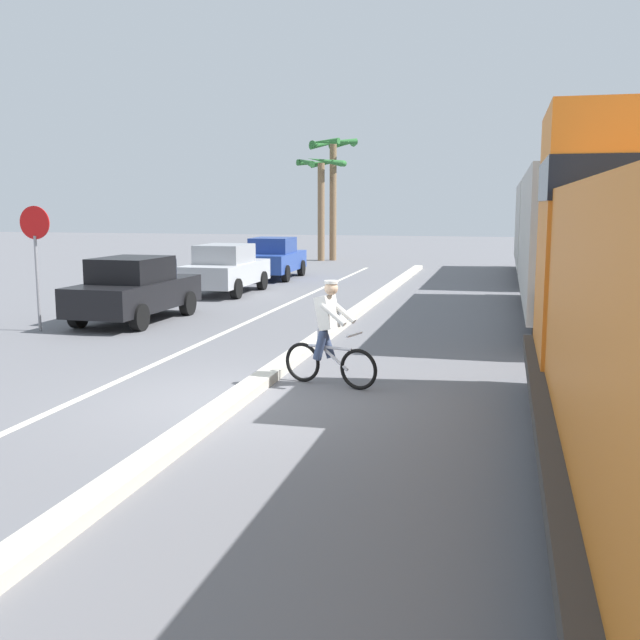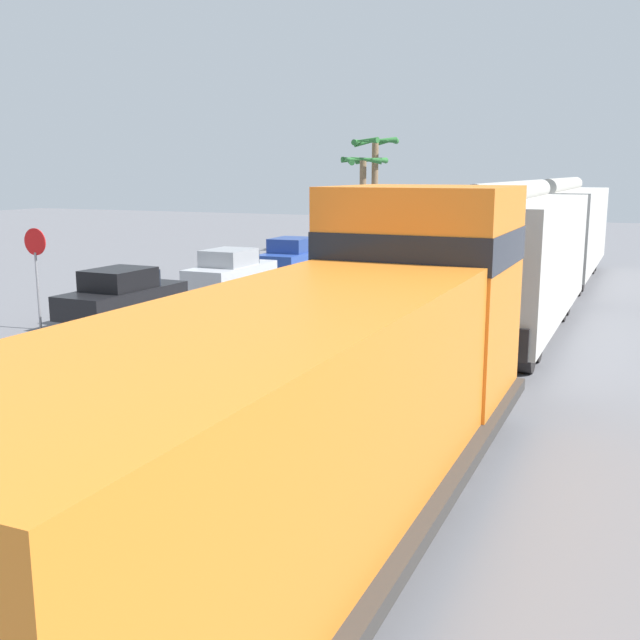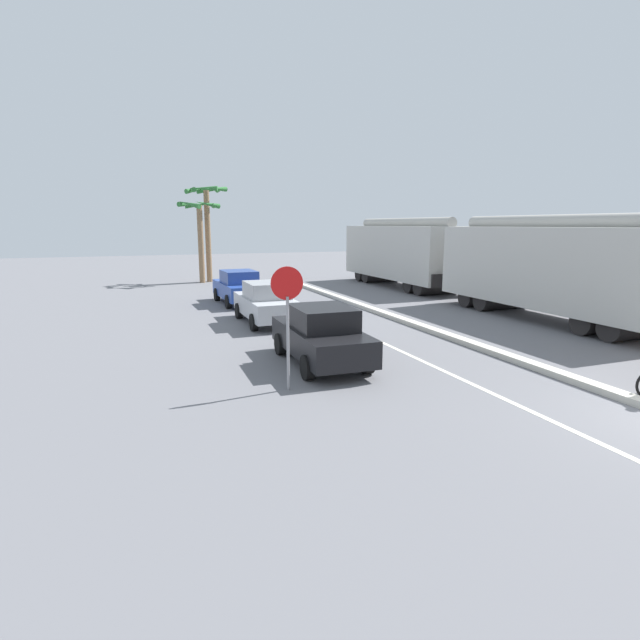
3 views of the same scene
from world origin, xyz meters
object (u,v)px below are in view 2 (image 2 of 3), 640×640
parked_car_silver (231,271)px  palm_tree_far (363,179)px  hopper_car_lead (511,260)px  hopper_car_middle (561,230)px  palm_tree_near (375,165)px  cyclist (202,356)px  locomotive (340,387)px  stop_sign (36,259)px  parked_car_black (122,295)px  parked_car_blue (293,256)px

parked_car_silver → palm_tree_far: palm_tree_far is taller
hopper_car_lead → parked_car_silver: hopper_car_lead is taller
hopper_car_middle → palm_tree_near: (-10.65, 7.09, 2.71)m
parked_car_silver → palm_tree_far: 15.26m
hopper_car_lead → hopper_car_middle: 11.60m
cyclist → palm_tree_near: size_ratio=0.27×
cyclist → palm_tree_near: bearing=102.7°
locomotive → cyclist: 6.15m
hopper_car_lead → parked_car_silver: size_ratio=2.52×
cyclist → stop_sign: bearing=155.0°
parked_car_black → palm_tree_near: (0.20, 21.48, 3.97)m
parked_car_blue → palm_tree_far: size_ratio=0.79×
hopper_car_lead → parked_car_black: 11.27m
parked_car_blue → palm_tree_near: palm_tree_near is taller
parked_car_silver → palm_tree_far: size_ratio=0.78×
hopper_car_middle → locomotive: bearing=-90.0°
hopper_car_lead → parked_car_blue: size_ratio=2.49×
hopper_car_lead → hopper_car_middle: bearing=90.0°
parked_car_blue → palm_tree_near: (0.11, 10.08, 3.97)m
hopper_car_lead → palm_tree_far: palm_tree_far is taller
parked_car_black → palm_tree_far: bearing=90.9°
cyclist → stop_sign: (-7.76, 3.61, 1.21)m
parked_car_blue → stop_sign: 13.34m
locomotive → stop_sign: 14.49m
hopper_car_lead → palm_tree_near: 21.69m
parked_car_black → stop_sign: stop_sign is taller
locomotive → stop_sign: locomotive is taller
parked_car_blue → hopper_car_middle: bearing=15.5°
palm_tree_far → parked_car_black: bearing=-89.1°
hopper_car_lead → locomotive: bearing=-90.0°
hopper_car_middle → stop_sign: size_ratio=3.68×
stop_sign → palm_tree_far: bearing=87.1°
locomotive → hopper_car_lead: 12.16m
stop_sign → palm_tree_far: size_ratio=0.53×
parked_car_black → cyclist: cyclist is taller
hopper_car_middle → palm_tree_far: bearing=149.1°
locomotive → cyclist: bearing=139.1°
palm_tree_near → stop_sign: bearing=-94.2°
locomotive → cyclist: size_ratio=6.77×
parked_car_black → palm_tree_far: size_ratio=0.79×
parked_car_silver → hopper_car_middle: bearing=37.3°
palm_tree_near → parked_car_black: bearing=-90.5°
parked_car_black → parked_car_silver: size_ratio=1.01×
palm_tree_near → palm_tree_far: (-0.53, -0.40, -0.78)m
parked_car_silver → stop_sign: 8.20m
hopper_car_middle → palm_tree_near: palm_tree_near is taller
cyclist → palm_tree_far: size_ratio=0.32×
parked_car_blue → cyclist: cyclist is taller
hopper_car_middle → parked_car_black: bearing=-127.0°
hopper_car_middle → stop_sign: hopper_car_middle is taller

